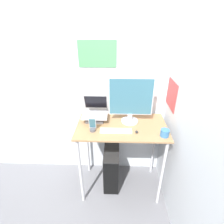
{
  "coord_description": "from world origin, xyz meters",
  "views": [
    {
      "loc": [
        -0.06,
        -1.47,
        2.16
      ],
      "look_at": [
        -0.12,
        0.31,
        1.21
      ],
      "focal_mm": 28.0,
      "sensor_mm": 36.0,
      "label": 1
    }
  ],
  "objects_px": {
    "keyboard": "(116,131)",
    "monitor": "(131,102)",
    "mouse": "(137,132)",
    "computer_tower": "(112,166)",
    "laptop": "(95,114)",
    "cell_phone": "(92,127)"
  },
  "relations": [
    {
      "from": "monitor",
      "to": "computer_tower",
      "type": "relative_size",
      "value": 0.96
    },
    {
      "from": "cell_phone",
      "to": "computer_tower",
      "type": "xyz_separation_m",
      "value": [
        0.21,
        0.21,
        -0.79
      ]
    },
    {
      "from": "cell_phone",
      "to": "computer_tower",
      "type": "distance_m",
      "value": 0.84
    },
    {
      "from": "keyboard",
      "to": "monitor",
      "type": "bearing_deg",
      "value": 52.98
    },
    {
      "from": "monitor",
      "to": "laptop",
      "type": "bearing_deg",
      "value": 175.44
    },
    {
      "from": "keyboard",
      "to": "computer_tower",
      "type": "height_order",
      "value": "keyboard"
    },
    {
      "from": "computer_tower",
      "to": "keyboard",
      "type": "bearing_deg",
      "value": -74.52
    },
    {
      "from": "mouse",
      "to": "computer_tower",
      "type": "xyz_separation_m",
      "value": [
        -0.29,
        0.23,
        -0.75
      ]
    },
    {
      "from": "mouse",
      "to": "keyboard",
      "type": "bearing_deg",
      "value": 174.62
    },
    {
      "from": "mouse",
      "to": "computer_tower",
      "type": "distance_m",
      "value": 0.84
    },
    {
      "from": "cell_phone",
      "to": "monitor",
      "type": "bearing_deg",
      "value": 26.97
    },
    {
      "from": "monitor",
      "to": "keyboard",
      "type": "relative_size",
      "value": 1.56
    },
    {
      "from": "keyboard",
      "to": "laptop",
      "type": "bearing_deg",
      "value": 136.06
    },
    {
      "from": "keyboard",
      "to": "cell_phone",
      "type": "distance_m",
      "value": 0.27
    },
    {
      "from": "mouse",
      "to": "computer_tower",
      "type": "relative_size",
      "value": 0.09
    },
    {
      "from": "laptop",
      "to": "keyboard",
      "type": "xyz_separation_m",
      "value": [
        0.27,
        -0.26,
        -0.07
      ]
    },
    {
      "from": "keyboard",
      "to": "computer_tower",
      "type": "xyz_separation_m",
      "value": [
        -0.06,
        0.21,
        -0.75
      ]
    },
    {
      "from": "computer_tower",
      "to": "laptop",
      "type": "bearing_deg",
      "value": 167.12
    },
    {
      "from": "laptop",
      "to": "mouse",
      "type": "height_order",
      "value": "laptop"
    },
    {
      "from": "mouse",
      "to": "cell_phone",
      "type": "height_order",
      "value": "cell_phone"
    },
    {
      "from": "laptop",
      "to": "keyboard",
      "type": "distance_m",
      "value": 0.38
    },
    {
      "from": "monitor",
      "to": "mouse",
      "type": "xyz_separation_m",
      "value": [
        0.06,
        -0.24,
        -0.26
      ]
    }
  ]
}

